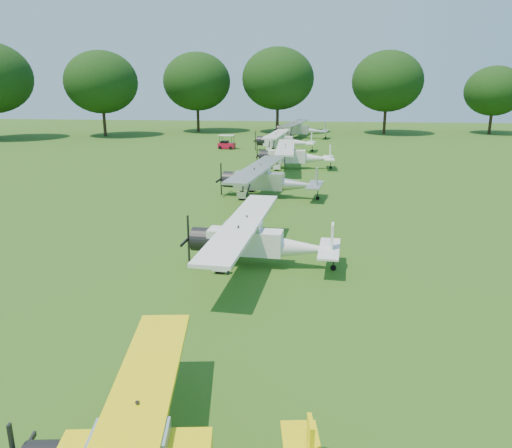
# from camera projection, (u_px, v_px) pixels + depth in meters

# --- Properties ---
(ground) EXTENTS (160.00, 160.00, 0.00)m
(ground) POSITION_uv_depth(u_px,v_px,m) (240.00, 247.00, 24.18)
(ground) COLOR #1D4D13
(ground) RESTS_ON ground
(tree_belt) EXTENTS (137.36, 130.27, 14.52)m
(tree_belt) POSITION_uv_depth(u_px,v_px,m) (319.00, 74.00, 21.75)
(tree_belt) COLOR black
(tree_belt) RESTS_ON ground
(aircraft_3) EXTENTS (6.71, 10.70, 2.10)m
(aircraft_3) POSITION_uv_depth(u_px,v_px,m) (257.00, 238.00, 21.37)
(aircraft_3) COLOR white
(aircraft_3) RESTS_ON ground
(aircraft_4) EXTENTS (7.24, 11.49, 2.26)m
(aircraft_4) POSITION_uv_depth(u_px,v_px,m) (267.00, 178.00, 34.18)
(aircraft_4) COLOR silver
(aircraft_4) RESTS_ON ground
(aircraft_5) EXTENTS (7.11, 11.31, 2.23)m
(aircraft_5) POSITION_uv_depth(u_px,v_px,m) (292.00, 154.00, 45.53)
(aircraft_5) COLOR white
(aircraft_5) RESTS_ON ground
(aircraft_6) EXTENTS (7.02, 11.17, 2.20)m
(aircraft_6) POSITION_uv_depth(u_px,v_px,m) (283.00, 140.00, 57.31)
(aircraft_6) COLOR white
(aircraft_6) RESTS_ON ground
(aircraft_7) EXTENTS (7.62, 12.07, 2.37)m
(aircraft_7) POSITION_uv_depth(u_px,v_px,m) (300.00, 128.00, 70.38)
(aircraft_7) COLOR silver
(aircraft_7) RESTS_ON ground
(golf_cart) EXTENTS (2.06, 1.45, 1.62)m
(golf_cart) POSITION_uv_depth(u_px,v_px,m) (226.00, 144.00, 59.23)
(golf_cart) COLOR red
(golf_cart) RESTS_ON ground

